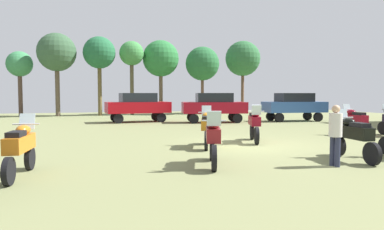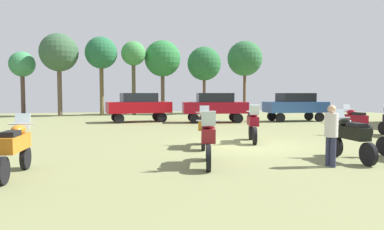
# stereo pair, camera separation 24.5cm
# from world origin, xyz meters

# --- Properties ---
(ground_plane) EXTENTS (44.00, 52.00, 0.02)m
(ground_plane) POSITION_xyz_m (0.00, 0.00, 0.01)
(ground_plane) COLOR olive
(motorcycle_1) EXTENTS (0.62, 2.17, 1.44)m
(motorcycle_1) POSITION_xyz_m (-7.27, -3.44, 0.73)
(motorcycle_1) COLOR black
(motorcycle_1) RESTS_ON ground
(motorcycle_2) EXTENTS (0.84, 2.12, 1.51)m
(motorcycle_2) POSITION_xyz_m (0.50, 0.64, 0.76)
(motorcycle_2) COLOR black
(motorcycle_2) RESTS_ON ground
(motorcycle_5) EXTENTS (0.62, 2.11, 1.46)m
(motorcycle_5) POSITION_xyz_m (5.83, 1.36, 0.74)
(motorcycle_5) COLOR black
(motorcycle_5) RESTS_ON ground
(motorcycle_6) EXTENTS (0.80, 2.12, 1.50)m
(motorcycle_6) POSITION_xyz_m (-2.54, -3.34, 0.76)
(motorcycle_6) COLOR black
(motorcycle_6) RESTS_ON ground
(motorcycle_8) EXTENTS (0.62, 2.14, 1.47)m
(motorcycle_8) POSITION_xyz_m (1.65, -3.65, 0.74)
(motorcycle_8) COLOR black
(motorcycle_8) RESTS_ON ground
(motorcycle_10) EXTENTS (0.83, 2.10, 1.49)m
(motorcycle_10) POSITION_xyz_m (-1.75, -0.14, 0.75)
(motorcycle_10) COLOR black
(motorcycle_10) RESTS_ON ground
(car_1) EXTENTS (4.48, 2.29, 2.00)m
(car_1) POSITION_xyz_m (-2.99, 11.97, 1.19)
(car_1) COLOR black
(car_1) RESTS_ON ground
(car_2) EXTENTS (4.39, 2.03, 2.00)m
(car_2) POSITION_xyz_m (7.86, 9.98, 1.19)
(car_2) COLOR black
(car_2) RESTS_ON ground
(car_3) EXTENTS (4.52, 2.41, 2.00)m
(car_3) POSITION_xyz_m (1.98, 10.33, 1.19)
(car_3) COLOR black
(car_3) RESTS_ON ground
(person_2) EXTENTS (0.40, 0.40, 1.64)m
(person_2) POSITION_xyz_m (0.56, -4.27, 0.97)
(person_2) COLOR #292D47
(person_2) RESTS_ON ground
(tree_1) EXTENTS (3.46, 3.46, 7.07)m
(tree_1) POSITION_xyz_m (0.15, 21.13, 5.32)
(tree_1) COLOR brown
(tree_1) RESTS_ON ground
(tree_3) EXTENTS (3.30, 3.30, 7.20)m
(tree_3) POSITION_xyz_m (-9.10, 20.18, 5.51)
(tree_3) COLOR brown
(tree_3) RESTS_ON ground
(tree_4) EXTENTS (3.25, 3.25, 6.48)m
(tree_4) POSITION_xyz_m (4.05, 20.24, 4.85)
(tree_4) COLOR brown
(tree_4) RESTS_ON ground
(tree_5) EXTENTS (2.21, 2.21, 5.67)m
(tree_5) POSITION_xyz_m (-12.31, 21.34, 4.47)
(tree_5) COLOR #4D3930
(tree_5) RESTS_ON ground
(tree_6) EXTENTS (3.52, 3.52, 7.28)m
(tree_6) POSITION_xyz_m (8.47, 20.83, 5.51)
(tree_6) COLOR brown
(tree_6) RESTS_ON ground
(tree_7) EXTENTS (2.84, 2.84, 7.04)m
(tree_7) POSITION_xyz_m (-5.54, 20.17, 5.56)
(tree_7) COLOR brown
(tree_7) RESTS_ON ground
(tree_9) EXTENTS (2.23, 2.23, 6.78)m
(tree_9) POSITION_xyz_m (-2.67, 20.36, 5.52)
(tree_9) COLOR #4E4730
(tree_9) RESTS_ON ground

